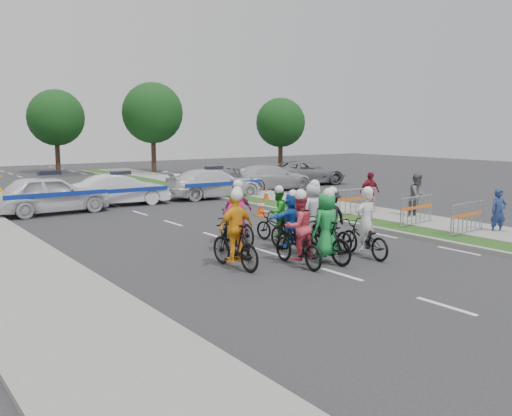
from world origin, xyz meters
TOP-DOWN VIEW (x-y plane):
  - ground at (0.00, 0.00)m, footprint 90.00×90.00m
  - curb_right at (5.10, 5.00)m, footprint 0.20×60.00m
  - grass_strip at (5.80, 5.00)m, footprint 1.20×60.00m
  - sidewalk_right at (7.60, 5.00)m, footprint 2.40×60.00m
  - sidewalk_left at (-6.50, 5.00)m, footprint 3.00×60.00m
  - rider_0 at (1.83, 1.05)m, footprint 0.85×1.97m
  - rider_1 at (0.52, 1.16)m, footprint 0.86×1.91m
  - rider_2 at (-0.32, 1.28)m, footprint 0.87×1.99m
  - rider_3 at (-1.77, 2.00)m, footprint 1.04×1.96m
  - rider_4 at (1.71, 2.31)m, footprint 1.04×1.83m
  - rider_5 at (0.63, 2.76)m, footprint 1.46×1.74m
  - rider_6 at (-0.93, 3.28)m, footprint 1.03×1.99m
  - rider_7 at (1.88, 3.29)m, footprint 0.90×1.93m
  - rider_8 at (1.10, 4.04)m, footprint 0.93×1.82m
  - rider_9 at (-0.17, 4.39)m, footprint 1.01×1.90m
  - police_car_0 at (-3.02, 14.03)m, footprint 4.79×2.12m
  - police_car_1 at (0.31, 14.77)m, footprint 4.38×1.89m
  - police_car_2 at (5.15, 14.65)m, footprint 5.14×2.48m
  - civilian_sedan at (9.53, 15.80)m, footprint 5.01×2.28m
  - civilian_suv at (13.07, 17.09)m, footprint 5.54×3.09m
  - spectator_0 at (7.81, 0.82)m, footprint 0.66×0.56m
  - spectator_1 at (8.10, 4.38)m, footprint 0.94×0.76m
  - spectator_2 at (8.09, 6.88)m, footprint 1.03×0.54m
  - barrier_0 at (6.70, 1.21)m, footprint 2.04×0.68m
  - barrier_1 at (6.70, 3.28)m, footprint 2.04×0.73m
  - barrier_2 at (6.70, 6.27)m, footprint 2.04×0.69m
  - cone_0 at (3.70, 8.57)m, footprint 0.40×0.40m
  - cone_1 at (6.31, 11.80)m, footprint 0.40×0.40m
  - tree_1 at (9.00, 30.00)m, footprint 4.55×4.55m
  - tree_2 at (18.00, 26.00)m, footprint 3.85×3.85m
  - tree_4 at (3.00, 34.00)m, footprint 4.20×4.20m

SIDE VIEW (x-z plane):
  - ground at x=0.00m, z-range 0.00..0.00m
  - grass_strip at x=5.80m, z-range 0.00..0.11m
  - curb_right at x=5.10m, z-range 0.00..0.12m
  - sidewalk_right at x=7.60m, z-range 0.00..0.13m
  - sidewalk_left at x=-6.50m, z-range 0.00..0.13m
  - cone_0 at x=3.70m, z-range -0.01..0.69m
  - cone_1 at x=6.31m, z-range -0.01..0.69m
  - barrier_0 at x=6.70m, z-range 0.00..1.12m
  - barrier_1 at x=6.70m, z-range 0.00..1.12m
  - barrier_2 at x=6.70m, z-range 0.00..1.12m
  - rider_6 at x=-0.93m, z-range -0.33..1.61m
  - rider_0 at x=1.83m, z-range -0.33..1.62m
  - rider_8 at x=1.10m, z-range -0.22..1.55m
  - police_car_1 at x=0.31m, z-range 0.00..1.40m
  - civilian_sedan at x=9.53m, z-range 0.00..1.42m
  - rider_4 at x=1.71m, z-range -0.21..1.65m
  - police_car_2 at x=5.15m, z-range 0.00..1.44m
  - civilian_suv at x=13.07m, z-range 0.00..1.47m
  - rider_2 at x=-0.32m, z-range -0.26..1.74m
  - rider_5 at x=0.63m, z-range -0.14..1.65m
  - rider_7 at x=1.88m, z-range -0.22..1.75m
  - rider_9 at x=-0.17m, z-range -0.24..1.76m
  - spectator_0 at x=7.81m, z-range 0.00..1.53m
  - rider_1 at x=0.52m, z-range -0.23..1.76m
  - rider_3 at x=-1.77m, z-range -0.24..1.79m
  - police_car_0 at x=-3.02m, z-range 0.00..1.60m
  - spectator_2 at x=8.09m, z-range 0.00..1.68m
  - spectator_1 at x=8.10m, z-range 0.00..1.80m
  - tree_2 at x=18.00m, z-range 0.95..6.72m
  - tree_4 at x=3.00m, z-range 1.04..7.34m
  - tree_1 at x=9.00m, z-range 1.12..7.95m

